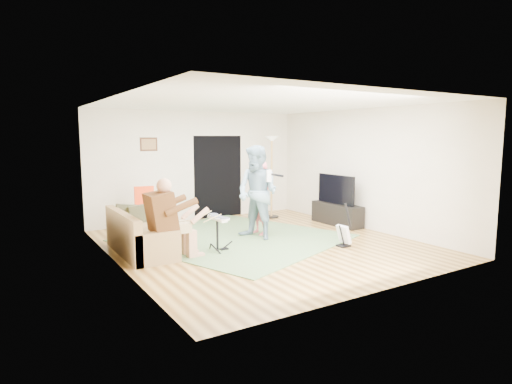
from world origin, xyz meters
TOP-DOWN VIEW (x-y plane):
  - floor at (0.00, 0.00)m, footprint 6.00×6.00m
  - walls at (0.00, 0.00)m, footprint 5.50×6.00m
  - ceiling at (0.00, 0.00)m, footprint 6.00×6.00m
  - window_blinds at (-2.74, 0.20)m, footprint 0.00×2.05m
  - doorway at (0.55, 2.99)m, footprint 2.10×0.00m
  - picture_frame at (-1.25, 2.99)m, footprint 0.42×0.03m
  - area_rug at (-0.24, 0.69)m, footprint 4.74×4.88m
  - sofa at (-2.28, 0.63)m, footprint 0.78×1.90m
  - drummer at (-1.87, -0.02)m, footprint 0.91×0.51m
  - drum_kit at (-1.00, -0.02)m, footprint 0.36×0.65m
  - singer at (0.38, 0.72)m, footprint 0.41×0.60m
  - microphone at (0.58, 0.72)m, footprint 0.06×0.06m
  - guitarist at (0.14, 0.42)m, footprint 1.00×1.12m
  - guitar_held at (0.34, 0.42)m, footprint 0.17×0.61m
  - guitar_spare at (1.20, -0.98)m, footprint 0.30×0.27m
  - torchiere_lamp at (1.68, 2.20)m, footprint 0.37×0.37m
  - dining_chair at (-1.67, 2.04)m, footprint 0.49×0.51m
  - tv_cabinet at (2.50, 0.63)m, footprint 0.40×1.40m
  - television at (2.45, 0.63)m, footprint 0.06×1.16m

SIDE VIEW (x-z plane):
  - floor at x=0.00m, z-range 0.00..0.00m
  - area_rug at x=-0.24m, z-range 0.00..0.02m
  - guitar_spare at x=1.20m, z-range -0.18..0.66m
  - tv_cabinet at x=2.50m, z-range 0.00..0.50m
  - sofa at x=-2.28m, z-range -0.13..0.64m
  - drum_kit at x=-1.00m, z-range -0.04..0.63m
  - dining_chair at x=-1.67m, z-range -0.15..0.87m
  - drummer at x=-1.87m, z-range -0.15..1.24m
  - singer at x=0.38m, z-range 0.00..1.57m
  - television at x=2.45m, z-range 0.51..1.19m
  - guitarist at x=0.14m, z-range 0.00..1.91m
  - doorway at x=0.55m, z-range 0.00..2.10m
  - microphone at x=0.58m, z-range 1.05..1.29m
  - guitar_held at x=0.34m, z-range 1.17..1.43m
  - walls at x=0.00m, z-range 0.00..2.70m
  - torchiere_lamp at x=1.68m, z-range 0.39..2.47m
  - window_blinds at x=-2.74m, z-range 0.53..2.58m
  - picture_frame at x=-1.25m, z-range 1.74..2.06m
  - ceiling at x=0.00m, z-range 2.70..2.70m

